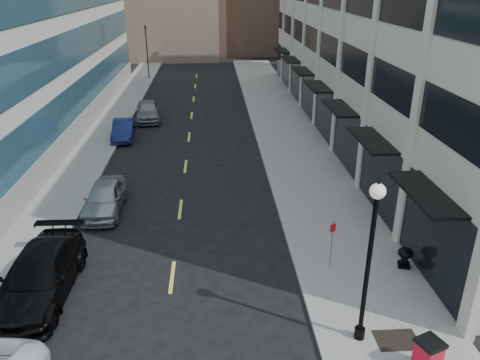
{
  "coord_description": "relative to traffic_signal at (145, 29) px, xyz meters",
  "views": [
    {
      "loc": [
        1.74,
        -7.77,
        11.02
      ],
      "look_at": [
        2.92,
        11.06,
        2.84
      ],
      "focal_mm": 35.0,
      "sensor_mm": 36.0,
      "label": 1
    }
  ],
  "objects": [
    {
      "name": "sidewalk_right",
      "position": [
        13.0,
        -28.0,
        -5.64
      ],
      "size": [
        5.0,
        80.0,
        0.15
      ],
      "primitive_type": "cube",
      "color": "gray",
      "rests_on": "ground"
    },
    {
      "name": "sidewalk_left",
      "position": [
        -1.0,
        -28.0,
        -5.64
      ],
      "size": [
        3.0,
        80.0,
        0.15
      ],
      "primitive_type": "cube",
      "color": "gray",
      "rests_on": "ground"
    },
    {
      "name": "building_right",
      "position": [
        22.44,
        -21.01,
        3.28
      ],
      "size": [
        15.3,
        46.5,
        18.25
      ],
      "color": "#B9B19C",
      "rests_on": "ground"
    },
    {
      "name": "grate_far",
      "position": [
        13.1,
        -44.2,
        -5.56
      ],
      "size": [
        1.4,
        1.0,
        0.01
      ],
      "primitive_type": "cube",
      "color": "black",
      "rests_on": "sidewalk_right"
    },
    {
      "name": "road_centerline",
      "position": [
        5.5,
        -31.0,
        -5.71
      ],
      "size": [
        0.15,
        68.2,
        0.01
      ],
      "color": "#D8CC4C",
      "rests_on": "ground"
    },
    {
      "name": "traffic_signal",
      "position": [
        0.0,
        0.0,
        0.0
      ],
      "size": [
        0.66,
        0.66,
        6.98
      ],
      "color": "black",
      "rests_on": "ground"
    },
    {
      "name": "car_black_pickup",
      "position": [
        0.7,
        -40.84,
        -4.86
      ],
      "size": [
        2.52,
        5.93,
        1.71
      ],
      "primitive_type": "imported",
      "rotation": [
        0.0,
        0.0,
        -0.02
      ],
      "color": "black",
      "rests_on": "ground"
    },
    {
      "name": "car_silver_sedan",
      "position": [
        1.71,
        -34.0,
        -4.96
      ],
      "size": [
        1.82,
        4.47,
        1.52
      ],
      "primitive_type": "imported",
      "rotation": [
        0.0,
        0.0,
        0.01
      ],
      "color": "#9D9FA5",
      "rests_on": "ground"
    },
    {
      "name": "car_blue_sedan",
      "position": [
        0.7,
        -22.07,
        -5.03
      ],
      "size": [
        1.75,
        4.28,
        1.38
      ],
      "primitive_type": "imported",
      "rotation": [
        0.0,
        0.0,
        0.07
      ],
      "color": "navy",
      "rests_on": "ground"
    },
    {
      "name": "car_grey_sedan",
      "position": [
        1.91,
        -17.24,
        -4.91
      ],
      "size": [
        2.54,
        4.98,
        1.62
      ],
      "primitive_type": "imported",
      "rotation": [
        0.0,
        0.0,
        0.13
      ],
      "color": "gray",
      "rests_on": "ground"
    },
    {
      "name": "trash_bin",
      "position": [
        13.46,
        -45.53,
        -4.95
      ],
      "size": [
        0.91,
        0.91,
        1.14
      ],
      "rotation": [
        0.0,
        0.0,
        0.39
      ],
      "color": "red",
      "rests_on": "sidewalk_right"
    },
    {
      "name": "lamppost",
      "position": [
        11.9,
        -44.0,
        -2.24
      ],
      "size": [
        0.47,
        0.47,
        5.66
      ],
      "color": "black",
      "rests_on": "sidewalk_right"
    },
    {
      "name": "sign_post",
      "position": [
        11.9,
        -39.92,
        -4.16
      ],
      "size": [
        0.24,
        0.13,
        2.15
      ],
      "rotation": [
        0.0,
        0.0,
        0.41
      ],
      "color": "slate",
      "rests_on": "sidewalk_right"
    },
    {
      "name": "urn_planter",
      "position": [
        14.94,
        -40.06,
        -5.04
      ],
      "size": [
        0.62,
        0.62,
        0.86
      ],
      "rotation": [
        0.0,
        0.0,
        -0.3
      ],
      "color": "black",
      "rests_on": "sidewalk_right"
    }
  ]
}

